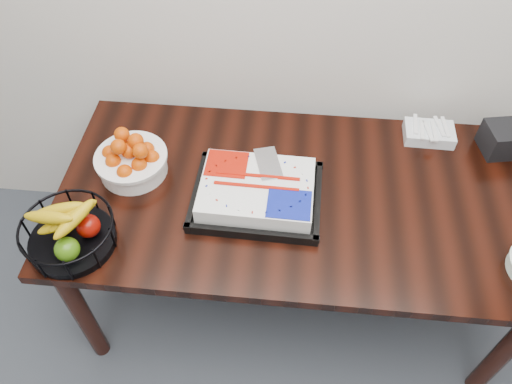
# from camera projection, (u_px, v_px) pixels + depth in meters

# --- Properties ---
(table) EXTENTS (1.80, 0.90, 0.75)m
(table) POSITION_uv_depth(u_px,v_px,m) (297.00, 207.00, 1.93)
(table) COLOR black
(table) RESTS_ON ground
(cake_tray) EXTENTS (0.47, 0.38, 0.10)m
(cake_tray) POSITION_uv_depth(u_px,v_px,m) (257.00, 192.00, 1.81)
(cake_tray) COLOR black
(cake_tray) RESTS_ON table
(tangerine_bowl) EXTENTS (0.27, 0.27, 0.17)m
(tangerine_bowl) POSITION_uv_depth(u_px,v_px,m) (131.00, 157.00, 1.88)
(tangerine_bowl) COLOR white
(tangerine_bowl) RESTS_ON table
(fruit_basket) EXTENTS (0.31, 0.31, 0.17)m
(fruit_basket) POSITION_uv_depth(u_px,v_px,m) (68.00, 232.00, 1.67)
(fruit_basket) COLOR black
(fruit_basket) RESTS_ON table
(fork_bag) EXTENTS (0.20, 0.13, 0.06)m
(fork_bag) POSITION_uv_depth(u_px,v_px,m) (429.00, 133.00, 2.03)
(fork_bag) COLOR silver
(fork_bag) RESTS_ON table
(napkin_box) EXTENTS (0.18, 0.17, 0.11)m
(napkin_box) POSITION_uv_depth(u_px,v_px,m) (505.00, 139.00, 1.97)
(napkin_box) COLOR black
(napkin_box) RESTS_ON table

